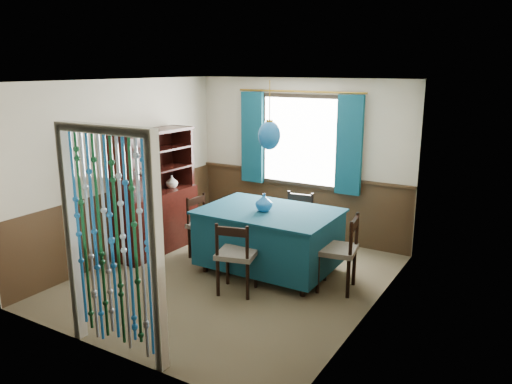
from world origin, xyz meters
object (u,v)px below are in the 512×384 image
Objects in this scene: chair_left at (205,225)px; vase_sideboard at (172,181)px; pendant_lamp at (269,135)px; vase_table at (264,203)px; chair_right at (340,251)px; chair_near at (236,255)px; chair_far at (297,222)px; sideboard at (155,210)px; dining_table at (269,237)px; bowl_shelf at (141,172)px.

chair_left is 4.24× the size of vase_sideboard.
pendant_lamp reaches higher than vase_table.
pendant_lamp is at bearing 77.51° from chair_right.
chair_near reaches higher than chair_far.
chair_far is 1.57m from pendant_lamp.
sideboard is at bearing -74.71° from chair_left.
sideboard is at bearing -176.68° from vase_table.
chair_right is at bearing 132.51° from chair_far.
chair_right is at bearing -4.57° from vase_sideboard.
dining_table is 8.42× the size of vase_sideboard.
dining_table is 1.34m from pendant_lamp.
vase_sideboard reaches higher than dining_table.
chair_left is at bearing 33.23° from bowl_shelf.
vase_sideboard is at bearing 174.39° from dining_table.
vase_sideboard is (-1.76, 0.17, 0.52)m from dining_table.
chair_left is at bearing 179.59° from pendant_lamp.
chair_right reaches higher than dining_table.
chair_near is 4.29× the size of vase_table.
chair_right is 1.67m from pendant_lamp.
bowl_shelf is at bearing -166.92° from vase_table.
chair_far is at bearing 29.65° from sideboard.
chair_right is 1.15m from vase_table.
chair_right is at bearing 91.35° from chair_left.
chair_near is 1.30m from chair_left.
chair_near is at bearing 115.50° from chair_right.
vase_table reaches higher than dining_table.
vase_sideboard reaches higher than chair_left.
bowl_shelf reaches higher than vase_table.
chair_left is 0.80m from sideboard.
vase_table is (-0.04, -0.06, 0.47)m from dining_table.
dining_table is at bearing 7.21° from sideboard.
dining_table is 1.85× the size of chair_right.
sideboard reaches higher than bowl_shelf.
vase_table reaches higher than chair_far.
chair_far is 1.33m from chair_left.
dining_table is at bearing 81.79° from chair_far.
vase_sideboard is at bearing 75.84° from chair_right.
sideboard is 2.09× the size of pendant_lamp.
chair_near is 1.94m from bowl_shelf.
chair_near reaches higher than dining_table.
chair_near is 4.35× the size of vase_sideboard.
chair_right is 0.53× the size of sideboard.
bowl_shelf is at bearing -76.36° from sideboard.
vase_table is (-0.06, -0.85, 0.48)m from chair_far.
chair_near is at bearing 81.88° from chair_far.
chair_right is (1.01, -0.05, 0.02)m from dining_table.
vase_table is (-0.03, 0.71, 0.47)m from chair_near.
vase_table is at bearing 80.75° from chair_right.
chair_near reaches higher than chair_left.
sideboard is 9.71× the size of bowl_shelf.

